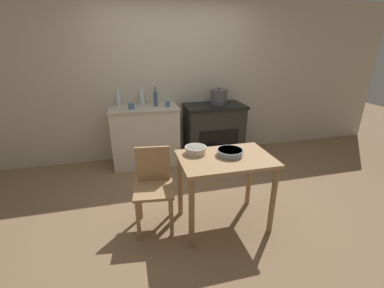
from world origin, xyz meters
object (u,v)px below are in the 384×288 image
(stock_pot, at_px, (219,97))
(bottle_far_left, at_px, (142,98))
(work_table, at_px, (225,170))
(mixing_bowl_small, at_px, (196,150))
(bottle_mid_left, at_px, (156,99))
(chair, at_px, (154,185))
(bottle_left, at_px, (118,99))
(mixing_bowl_large, at_px, (230,152))
(cup_center, at_px, (131,106))
(stove, at_px, (214,131))
(cup_center_left, at_px, (167,104))
(flour_sack, at_px, (215,159))

(stock_pot, relative_size, bottle_far_left, 0.98)
(bottle_far_left, bearing_deg, work_table, -70.47)
(mixing_bowl_small, height_order, bottle_mid_left, bottle_mid_left)
(chair, height_order, bottle_far_left, bottle_far_left)
(chair, relative_size, bottle_left, 3.27)
(mixing_bowl_large, distance_m, cup_center, 1.90)
(stove, xyz_separation_m, bottle_mid_left, (-0.95, 0.05, 0.59))
(bottle_mid_left, bearing_deg, chair, -98.32)
(bottle_left, height_order, cup_center, bottle_left)
(work_table, distance_m, stock_pot, 1.87)
(chair, bearing_deg, mixing_bowl_large, -3.39)
(stove, bearing_deg, mixing_bowl_small, -115.09)
(bottle_mid_left, xyz_separation_m, cup_center, (-0.38, -0.10, -0.07))
(chair, xyz_separation_m, cup_center_left, (0.40, 1.51, 0.51))
(stock_pot, bearing_deg, mixing_bowl_small, -117.15)
(work_table, bearing_deg, flour_sack, 75.01)
(flour_sack, relative_size, mixing_bowl_large, 1.21)
(stove, height_order, mixing_bowl_large, stove)
(flour_sack, xyz_separation_m, bottle_mid_left, (-0.83, 0.50, 0.89))
(chair, bearing_deg, stove, 59.54)
(bottle_far_left, height_order, cup_center_left, bottle_far_left)
(work_table, relative_size, bottle_mid_left, 3.17)
(cup_center, bearing_deg, flour_sack, -18.74)
(work_table, distance_m, bottle_left, 2.25)
(bottle_far_left, bearing_deg, stove, -8.98)
(stove, xyz_separation_m, bottle_far_left, (-1.15, 0.18, 0.59))
(work_table, relative_size, bottle_far_left, 3.24)
(stove, height_order, bottle_mid_left, bottle_mid_left)
(chair, relative_size, bottle_mid_left, 2.90)
(stock_pot, distance_m, bottle_far_left, 1.24)
(work_table, bearing_deg, mixing_bowl_small, 147.80)
(bottle_left, bearing_deg, stock_pot, -7.15)
(bottle_left, relative_size, cup_center_left, 3.04)
(stove, distance_m, bottle_mid_left, 1.12)
(stove, relative_size, mixing_bowl_large, 3.63)
(mixing_bowl_large, distance_m, cup_center_left, 1.69)
(bottle_mid_left, distance_m, cup_center, 0.40)
(bottle_left, bearing_deg, flour_sack, -25.72)
(flour_sack, relative_size, stock_pot, 1.16)
(cup_center_left, bearing_deg, flour_sack, -31.37)
(work_table, relative_size, cup_center, 10.33)
(work_table, distance_m, mixing_bowl_small, 0.37)
(bottle_mid_left, bearing_deg, stock_pot, -2.00)
(flour_sack, height_order, bottle_mid_left, bottle_mid_left)
(bottle_far_left, xyz_separation_m, bottle_left, (-0.36, 0.03, -0.01))
(work_table, relative_size, bottle_left, 3.59)
(flour_sack, xyz_separation_m, stock_pot, (0.20, 0.47, 0.88))
(flour_sack, xyz_separation_m, mixing_bowl_small, (-0.61, -1.11, 0.67))
(bottle_mid_left, bearing_deg, bottle_far_left, 145.75)
(bottle_far_left, bearing_deg, flour_sack, -31.96)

